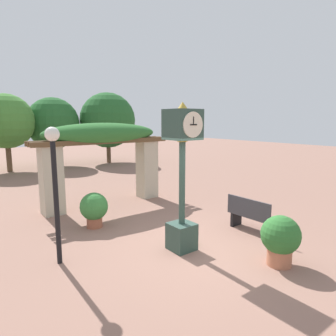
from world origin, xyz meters
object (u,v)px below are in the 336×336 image
Objects in this scene: potted_plant_near_left at (94,208)px; potted_plant_near_right at (280,238)px; pedestal_clock at (182,169)px; lamp_post at (54,172)px; park_bench at (251,216)px.

potted_plant_near_right is (2.04, -4.25, 0.03)m from potted_plant_near_left.
pedestal_clock is 2.58m from lamp_post.
park_bench is (2.11, -0.26, -1.40)m from pedestal_clock.
lamp_post is at bearing 141.43° from potted_plant_near_right.
potted_plant_near_left is 2.45m from lamp_post.
park_bench is at bearing -15.73° from lamp_post.
potted_plant_near_left is 0.72× the size of park_bench.
pedestal_clock is 2.97m from potted_plant_near_left.
potted_plant_near_left is at bearing 111.11° from pedestal_clock.
pedestal_clock is 2.47× the size of park_bench.
park_bench is (1.04, 1.49, -0.14)m from potted_plant_near_right.
pedestal_clock is 3.19× the size of potted_plant_near_right.
potted_plant_near_right reaches higher than park_bench.
pedestal_clock is at bearing 121.54° from potted_plant_near_right.
potted_plant_near_right is at bearing 145.04° from park_bench.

